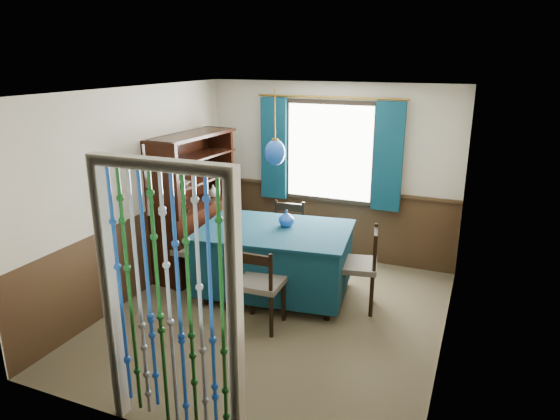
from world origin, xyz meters
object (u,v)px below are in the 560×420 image
at_px(dining_table, 275,258).
at_px(vase_table, 286,219).
at_px(chair_near, 260,285).
at_px(bowl_shelf, 183,183).
at_px(sideboard, 196,224).
at_px(chair_far, 286,236).
at_px(chair_left, 193,249).
at_px(chair_right, 359,266).
at_px(pendant_lamp, 275,152).
at_px(vase_sideboard, 213,190).

height_order(dining_table, vase_table, vase_table).
bearing_deg(chair_near, bowl_shelf, 149.68).
xyz_separation_m(sideboard, vase_table, (1.40, -0.19, 0.31)).
relative_size(chair_far, vase_table, 5.09).
relative_size(dining_table, bowl_shelf, 10.23).
bearing_deg(bowl_shelf, sideboard, 99.99).
distance_m(dining_table, chair_left, 1.07).
height_order(chair_near, vase_table, vase_table).
distance_m(chair_right, bowl_shelf, 2.41).
distance_m(chair_near, bowl_shelf, 1.79).
bearing_deg(sideboard, chair_left, -58.39).
height_order(chair_far, bowl_shelf, bowl_shelf).
bearing_deg(vase_table, dining_table, -118.86).
height_order(chair_right, vase_table, vase_table).
distance_m(chair_near, pendant_lamp, 1.50).
distance_m(pendant_lamp, bowl_shelf, 1.35).
relative_size(chair_far, pendant_lamp, 1.09).
bearing_deg(vase_sideboard, vase_table, -23.25).
relative_size(chair_far, vase_sideboard, 5.00).
bearing_deg(chair_left, vase_table, 103.11).
relative_size(pendant_lamp, vase_sideboard, 4.60).
bearing_deg(chair_right, vase_sideboard, 62.67).
relative_size(chair_left, pendant_lamp, 1.09).
bearing_deg(dining_table, bowl_shelf, 172.71).
bearing_deg(dining_table, chair_left, -177.83).
xyz_separation_m(chair_near, sideboard, (-1.47, 1.11, 0.14)).
distance_m(chair_near, vase_table, 1.03).
distance_m(chair_left, pendant_lamp, 1.66).
bearing_deg(vase_sideboard, pendant_lamp, -29.98).
height_order(chair_far, vase_table, vase_table).
bearing_deg(bowl_shelf, chair_near, -28.68).
bearing_deg(bowl_shelf, vase_sideboard, 90.00).
distance_m(dining_table, chair_right, 1.02).
distance_m(vase_table, vase_sideboard, 1.46).
relative_size(chair_near, bowl_shelf, 5.02).
relative_size(chair_left, bowl_shelf, 5.07).
bearing_deg(bowl_shelf, chair_right, 2.13).
distance_m(sideboard, vase_sideboard, 0.55).
bearing_deg(sideboard, bowl_shelf, -75.83).
bearing_deg(vase_table, chair_far, 112.11).
height_order(chair_far, sideboard, sideboard).
bearing_deg(sideboard, vase_table, -3.51).
distance_m(chair_left, vase_table, 1.26).
xyz_separation_m(sideboard, pendant_lamp, (1.32, -0.34, 1.14)).
distance_m(chair_far, sideboard, 1.24).
height_order(sideboard, pendant_lamp, pendant_lamp).
bearing_deg(chair_right, chair_near, 123.04).
height_order(chair_near, chair_left, chair_left).
bearing_deg(chair_left, chair_near, 60.61).
distance_m(sideboard, pendant_lamp, 1.78).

